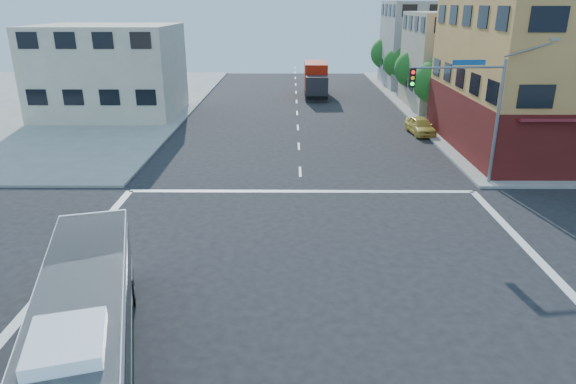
{
  "coord_description": "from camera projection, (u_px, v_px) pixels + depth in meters",
  "views": [
    {
      "loc": [
        -0.55,
        -17.12,
        9.8
      ],
      "look_at": [
        -0.69,
        4.31,
        1.88
      ],
      "focal_mm": 32.0,
      "sensor_mm": 36.0,
      "label": 1
    }
  ],
  "objects": [
    {
      "name": "building_east_far",
      "position": [
        435.0,
        45.0,
        62.61
      ],
      "size": [
        12.06,
        10.06,
        10.0
      ],
      "color": "#989893",
      "rests_on": "ground"
    },
    {
      "name": "building_west",
      "position": [
        109.0,
        71.0,
        46.28
      ],
      "size": [
        12.06,
        10.06,
        8.0
      ],
      "color": "beige",
      "rests_on": "ground"
    },
    {
      "name": "street_tree_b",
      "position": [
        415.0,
        67.0,
        51.77
      ],
      "size": [
        3.8,
        3.8,
        5.79
      ],
      "color": "#342113",
      "rests_on": "ground"
    },
    {
      "name": "street_tree_d",
      "position": [
        387.0,
        51.0,
        66.73
      ],
      "size": [
        4.0,
        4.0,
        6.03
      ],
      "color": "#342113",
      "rests_on": "ground"
    },
    {
      "name": "street_tree_c",
      "position": [
        399.0,
        61.0,
        59.38
      ],
      "size": [
        3.4,
        3.4,
        5.29
      ],
      "color": "#342113",
      "rests_on": "ground"
    },
    {
      "name": "transit_bus",
      "position": [
        86.0,
        328.0,
        13.85
      ],
      "size": [
        5.14,
        10.8,
        3.14
      ],
      "rotation": [
        0.0,
        0.0,
        0.28
      ],
      "color": "black",
      "rests_on": "ground"
    },
    {
      "name": "street_tree_a",
      "position": [
        435.0,
        79.0,
        44.32
      ],
      "size": [
        3.6,
        3.6,
        5.53
      ],
      "color": "#342113",
      "rests_on": "ground"
    },
    {
      "name": "ground",
      "position": [
        305.0,
        278.0,
        19.45
      ],
      "size": [
        120.0,
        120.0,
        0.0
      ],
      "primitive_type": "plane",
      "color": "black",
      "rests_on": "ground"
    },
    {
      "name": "parked_car",
      "position": [
        420.0,
        126.0,
        40.51
      ],
      "size": [
        1.96,
        4.1,
        1.35
      ],
      "primitive_type": "imported",
      "rotation": [
        0.0,
        0.0,
        0.09
      ],
      "color": "gold",
      "rests_on": "ground"
    },
    {
      "name": "signal_mast_ne",
      "position": [
        470.0,
        98.0,
        27.63
      ],
      "size": [
        7.91,
        1.13,
        8.07
      ],
      "color": "gray",
      "rests_on": "ground"
    },
    {
      "name": "box_truck",
      "position": [
        316.0,
        81.0,
        56.47
      ],
      "size": [
        2.46,
        8.05,
        3.61
      ],
      "rotation": [
        0.0,
        0.0,
        -0.01
      ],
      "color": "black",
      "rests_on": "ground"
    },
    {
      "name": "building_east_near",
      "position": [
        472.0,
        61.0,
        49.66
      ],
      "size": [
        12.06,
        10.06,
        9.0
      ],
      "color": "tan",
      "rests_on": "ground"
    }
  ]
}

